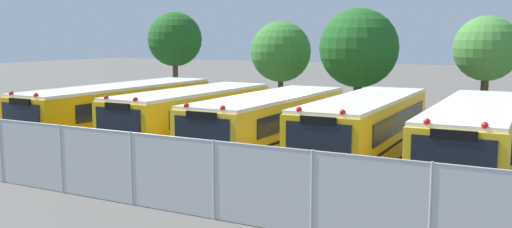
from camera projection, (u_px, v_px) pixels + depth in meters
The scene contains 11 objects.
ground_plane at pixel (272, 155), 22.77m from camera, with size 160.00×160.00×0.00m, color #595651.
school_bus_0 at pixel (120, 110), 26.04m from camera, with size 2.62×10.99×2.62m.
school_bus_1 at pixel (192, 116), 24.15m from camera, with size 2.66×9.24×2.58m.
school_bus_2 at pixel (269, 122), 22.56m from camera, with size 2.63×9.77×2.52m.
school_bus_3 at pixel (365, 128), 20.75m from camera, with size 2.70×9.74×2.62m.
school_bus_4 at pixel (476, 137), 18.88m from camera, with size 2.81×10.72×2.60m.
tree_0 at pixel (174, 39), 37.64m from camera, with size 3.55×3.55×6.29m.
tree_1 at pixel (280, 50), 34.62m from camera, with size 3.66×3.66×5.61m.
tree_2 at pixel (359, 46), 30.60m from camera, with size 4.24×4.24×6.20m.
tree_3 at pixel (488, 49), 29.07m from camera, with size 3.32×3.32×5.74m.
chainlink_fence at pixel (132, 167), 15.83m from camera, with size 21.60×0.07×2.08m.
Camera 1 is at (10.06, -19.97, 4.64)m, focal length 40.26 mm.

